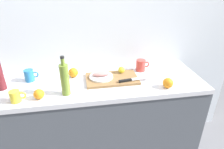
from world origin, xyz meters
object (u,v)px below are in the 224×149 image
white_plate (101,77)px  coffee_mug_2 (16,96)px  coffee_mug_1 (141,65)px  cutting_board (112,79)px  orange_0 (39,94)px  coffee_mug_0 (30,75)px  olive_oil_bottle (65,79)px  fish_fillet (101,74)px  lemon_0 (121,70)px  chef_knife (131,80)px

white_plate → coffee_mug_2: (-0.63, -0.23, 0.02)m
white_plate → coffee_mug_1: (0.39, 0.12, 0.03)m
cutting_board → coffee_mug_2: bearing=-163.8°
white_plate → orange_0: size_ratio=2.68×
cutting_board → coffee_mug_0: bearing=171.9°
olive_oil_bottle → coffee_mug_2: olive_oil_bottle is taller
fish_fillet → orange_0: size_ratio=2.01×
coffee_mug_0 → lemon_0: bearing=-1.2°
coffee_mug_0 → coffee_mug_2: coffee_mug_0 is taller
fish_fillet → olive_oil_bottle: size_ratio=0.50×
fish_fillet → coffee_mug_1: bearing=17.1°
lemon_0 → olive_oil_bottle: (-0.47, -0.25, 0.08)m
white_plate → coffee_mug_1: 0.41m
cutting_board → chef_knife: bearing=-27.9°
coffee_mug_0 → coffee_mug_2: bearing=-96.2°
coffee_mug_0 → coffee_mug_1: 0.98m
fish_fillet → white_plate: bearing=90.0°
cutting_board → fish_fillet: size_ratio=2.91×
fish_fillet → orange_0: bearing=-155.5°
coffee_mug_1 → coffee_mug_2: (-1.02, -0.35, -0.01)m
lemon_0 → olive_oil_bottle: size_ratio=0.19×
lemon_0 → olive_oil_bottle: bearing=-152.6°
white_plate → olive_oil_bottle: (-0.28, -0.18, 0.10)m
olive_oil_bottle → lemon_0: bearing=27.4°
fish_fillet → olive_oil_bottle: (-0.28, -0.18, 0.07)m
fish_fillet → chef_knife: fish_fillet is taller
fish_fillet → coffee_mug_1: coffee_mug_1 is taller
lemon_0 → orange_0: 0.72m
coffee_mug_2 → white_plate: bearing=20.0°
fish_fillet → lemon_0: size_ratio=2.58×
coffee_mug_2 → lemon_0: bearing=19.5°
chef_knife → coffee_mug_1: 0.26m
chef_knife → lemon_0: size_ratio=4.98×
lemon_0 → coffee_mug_1: bearing=16.2°
chef_knife → coffee_mug_1: bearing=46.8°
orange_0 → olive_oil_bottle: bearing=9.5°
lemon_0 → coffee_mug_2: 0.87m
coffee_mug_0 → coffee_mug_1: bearing=2.4°
cutting_board → orange_0: 0.60m
cutting_board → chef_knife: size_ratio=1.51×
fish_fillet → coffee_mug_2: size_ratio=1.35×
olive_oil_bottle → coffee_mug_0: olive_oil_bottle is taller
chef_knife → coffee_mug_2: size_ratio=2.60×
coffee_mug_0 → olive_oil_bottle: bearing=-40.1°
chef_knife → coffee_mug_2: (-0.87, -0.13, 0.01)m
cutting_board → coffee_mug_1: 0.33m
lemon_0 → chef_knife: bearing=-72.8°
chef_knife → coffee_mug_2: 0.88m
cutting_board → white_plate: bearing=167.8°
white_plate → olive_oil_bottle: 0.35m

